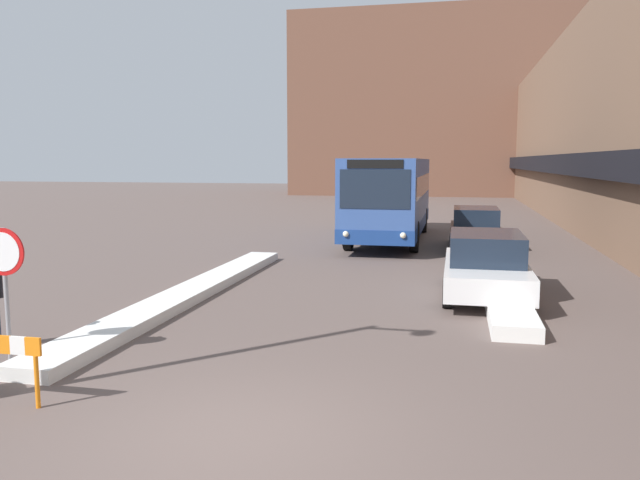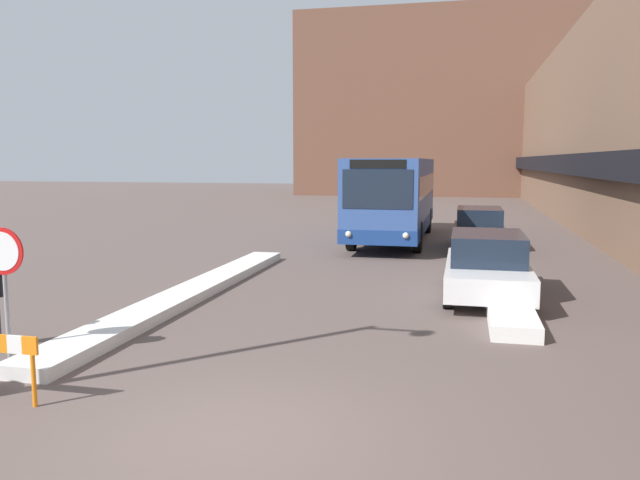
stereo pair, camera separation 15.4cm
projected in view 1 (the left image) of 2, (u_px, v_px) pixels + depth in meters
ground_plane at (234, 436)px, 7.27m from camera, size 160.00×160.00×0.00m
building_row_right at (629, 125)px, 27.83m from camera, size 5.50×60.00×9.59m
building_backdrop_far at (431, 105)px, 58.81m from camera, size 26.00×8.00×16.86m
snow_bank_left at (190, 293)px, 14.68m from camera, size 0.90×11.77×0.23m
snow_bank_right at (503, 294)px, 14.41m from camera, size 0.90×7.13×0.29m
city_bus at (391, 196)px, 25.03m from camera, size 2.63×10.33×3.28m
parked_car_front at (486, 264)px, 14.79m from camera, size 1.92×4.60×1.50m
parked_car_middle at (475, 229)px, 22.60m from camera, size 1.81×4.58×1.51m
stop_sign at (4, 265)px, 9.83m from camera, size 0.76×0.08×2.15m
construction_barricade at (4, 356)px, 8.12m from camera, size 1.10×0.06×0.94m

